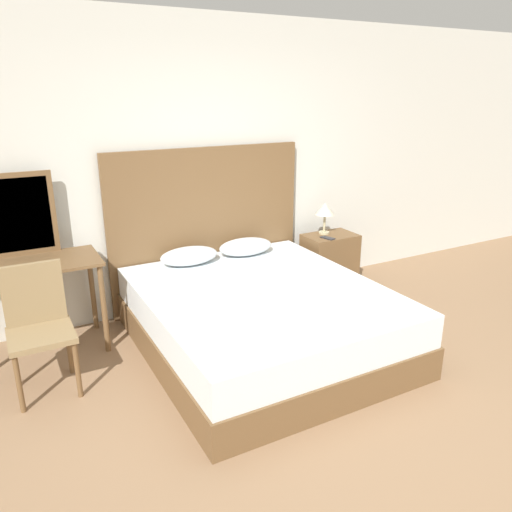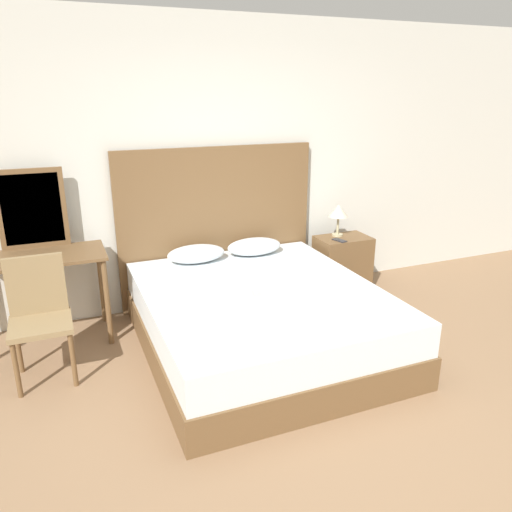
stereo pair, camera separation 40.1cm
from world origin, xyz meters
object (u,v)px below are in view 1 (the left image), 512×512
at_px(nightstand, 329,262).
at_px(chair, 38,321).
at_px(phone_on_bed, 260,294).
at_px(bed, 262,319).
at_px(table_lamp, 325,210).
at_px(vanity_desk, 31,278).
at_px(phone_on_nightstand, 328,238).

xyz_separation_m(nightstand, chair, (-2.91, -0.54, 0.22)).
xyz_separation_m(phone_on_bed, chair, (-1.58, 0.34, -0.01)).
xyz_separation_m(bed, nightstand, (1.26, 0.79, 0.04)).
relative_size(bed, chair, 2.35).
height_order(table_lamp, chair, table_lamp).
height_order(vanity_desk, chair, chair).
height_order(nightstand, vanity_desk, vanity_desk).
height_order(bed, phone_on_nightstand, phone_on_nightstand).
bearing_deg(phone_on_nightstand, bed, -148.74).
bearing_deg(phone_on_nightstand, phone_on_bed, -147.29).
relative_size(bed, nightstand, 3.57).
bearing_deg(table_lamp, bed, -144.86).
distance_m(nightstand, phone_on_nightstand, 0.33).
xyz_separation_m(phone_on_bed, table_lamp, (1.30, 0.95, 0.32)).
distance_m(bed, vanity_desk, 1.85).
height_order(bed, vanity_desk, vanity_desk).
distance_m(phone_on_nightstand, vanity_desk, 2.79).
bearing_deg(chair, bed, -8.72).
bearing_deg(table_lamp, phone_on_bed, -143.81).
bearing_deg(vanity_desk, phone_on_bed, -29.28).
relative_size(nightstand, table_lamp, 1.81).
xyz_separation_m(table_lamp, chair, (-2.88, -0.61, -0.33)).
bearing_deg(bed, nightstand, 32.12).
bearing_deg(chair, vanity_desk, 87.80).
xyz_separation_m(bed, vanity_desk, (-1.63, 0.79, 0.39)).
distance_m(nightstand, table_lamp, 0.56).
height_order(phone_on_bed, vanity_desk, vanity_desk).
bearing_deg(nightstand, bed, -147.88).
height_order(nightstand, chair, chair).
bearing_deg(table_lamp, phone_on_nightstand, -113.98).
height_order(table_lamp, vanity_desk, table_lamp).
distance_m(bed, phone_on_nightstand, 1.40).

